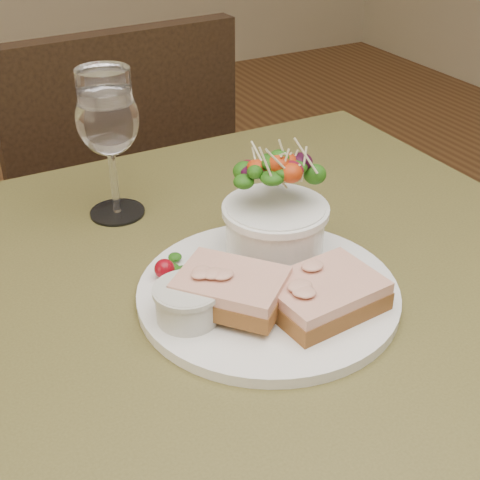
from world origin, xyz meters
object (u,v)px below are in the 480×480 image
salad_bowl (276,207)px  wine_glass (108,123)px  cafe_table (258,361)px  dinner_plate (268,293)px  sandwich_back (231,289)px  sandwich_front (324,294)px  chair_far (113,288)px  ramekin (187,302)px

salad_bowl → wine_glass: size_ratio=0.73×
cafe_table → wine_glass: size_ratio=4.57×
dinner_plate → salad_bowl: bearing=53.9°
sandwich_back → dinner_plate: bearing=62.2°
sandwich_front → wine_glass: size_ratio=0.68×
sandwich_front → salad_bowl: (0.01, 0.11, 0.04)m
sandwich_back → salad_bowl: (0.09, 0.07, 0.04)m
chair_far → sandwich_front: (-0.00, -0.78, 0.48)m
chair_far → sandwich_back: chair_far is taller
ramekin → salad_bowl: bearing=24.5°
chair_far → dinner_plate: 0.86m
cafe_table → sandwich_front: (0.03, -0.07, 0.13)m
dinner_plate → wine_glass: (-0.08, 0.25, 0.12)m
cafe_table → wine_glass: bearing=108.3°
chair_far → dinner_plate: size_ratio=3.28×
sandwich_back → ramekin: bearing=-137.0°
sandwich_front → wine_glass: wine_glass is taller
cafe_table → dinner_plate: bearing=-84.3°
ramekin → wine_glass: bearing=86.4°
chair_far → salad_bowl: (0.01, -0.67, 0.53)m
cafe_table → ramekin: 0.16m
chair_far → ramekin: size_ratio=14.50×
cafe_table → wine_glass: wine_glass is taller
sandwich_back → salad_bowl: salad_bowl is taller
chair_far → wine_glass: (-0.11, -0.48, 0.58)m
dinner_plate → sandwich_front: bearing=-59.5°
cafe_table → sandwich_front: size_ratio=6.75×
salad_bowl → wine_glass: 0.23m
sandwich_front → wine_glass: 0.34m
dinner_plate → ramekin: size_ratio=4.42×
chair_far → ramekin: bearing=77.3°
dinner_plate → ramekin: 0.10m
ramekin → wine_glass: (0.02, 0.25, 0.09)m
chair_far → sandwich_back: (-0.08, -0.74, 0.49)m
cafe_table → ramekin: size_ratio=12.89×
dinner_plate → ramekin: ramekin is taller
chair_far → cafe_table: bearing=84.4°
cafe_table → sandwich_front: 0.15m
cafe_table → chair_far: 0.79m
cafe_table → wine_glass: 0.33m
dinner_plate → sandwich_back: bearing=-167.3°
chair_far → wine_glass: bearing=74.1°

